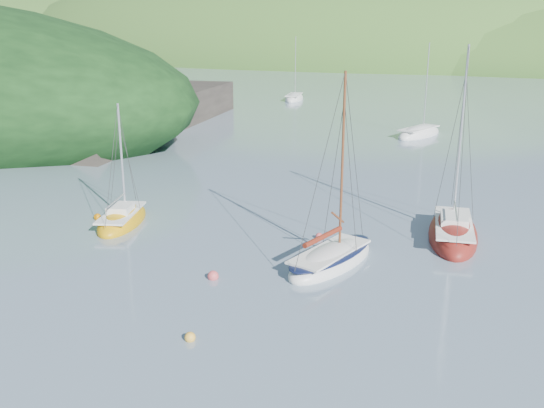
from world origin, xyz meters
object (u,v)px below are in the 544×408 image
at_px(daysailer_white, 331,259).
at_px(distant_sloop_a, 419,134).
at_px(sailboat_yellow, 122,220).
at_px(sloop_red, 453,234).
at_px(distant_sloop_c, 294,99).

height_order(daysailer_white, distant_sloop_a, distant_sloop_a).
height_order(daysailer_white, sailboat_yellow, daysailer_white).
relative_size(sloop_red, distant_sloop_a, 1.10).
bearing_deg(distant_sloop_a, sloop_red, -57.68).
bearing_deg(distant_sloop_c, sloop_red, -72.07).
bearing_deg(daysailer_white, distant_sloop_c, 126.97).
relative_size(daysailer_white, distant_sloop_a, 0.97).
relative_size(sailboat_yellow, distant_sloop_c, 0.75).
bearing_deg(distant_sloop_a, daysailer_white, -67.58).
bearing_deg(sailboat_yellow, sloop_red, -2.55).
height_order(daysailer_white, distant_sloop_c, distant_sloop_c).
distance_m(sloop_red, distant_sloop_a, 29.98).
xyz_separation_m(sailboat_yellow, distant_sloop_a, (9.65, 34.28, -0.00)).
xyz_separation_m(daysailer_white, sloop_red, (4.64, 6.06, -0.01)).
distance_m(sloop_red, sailboat_yellow, 18.15).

